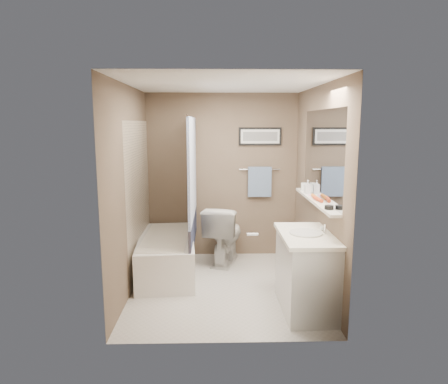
{
  "coord_description": "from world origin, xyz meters",
  "views": [
    {
      "loc": [
        -0.11,
        -4.59,
        1.97
      ],
      "look_at": [
        0.0,
        0.15,
        1.15
      ],
      "focal_mm": 32.0,
      "sensor_mm": 36.0,
      "label": 1
    }
  ],
  "objects_px": {
    "soap_bottle": "(308,187)",
    "toilet": "(224,234)",
    "vanity": "(306,274)",
    "bathtub": "(167,255)",
    "glass_jar": "(304,187)",
    "hair_brush_front": "(318,199)",
    "hair_brush_back": "(315,197)",
    "candle_bowl_near": "(329,207)"
  },
  "relations": [
    {
      "from": "candle_bowl_near",
      "to": "glass_jar",
      "type": "xyz_separation_m",
      "value": [
        0.0,
        1.13,
        0.03
      ]
    },
    {
      "from": "hair_brush_front",
      "to": "soap_bottle",
      "type": "height_order",
      "value": "soap_bottle"
    },
    {
      "from": "vanity",
      "to": "hair_brush_back",
      "type": "bearing_deg",
      "value": 68.33
    },
    {
      "from": "hair_brush_back",
      "to": "soap_bottle",
      "type": "bearing_deg",
      "value": 90.0
    },
    {
      "from": "soap_bottle",
      "to": "toilet",
      "type": "bearing_deg",
      "value": 146.8
    },
    {
      "from": "hair_brush_front",
      "to": "hair_brush_back",
      "type": "bearing_deg",
      "value": 90.0
    },
    {
      "from": "toilet",
      "to": "hair_brush_front",
      "type": "relative_size",
      "value": 3.77
    },
    {
      "from": "bathtub",
      "to": "toilet",
      "type": "relative_size",
      "value": 1.81
    },
    {
      "from": "toilet",
      "to": "hair_brush_back",
      "type": "height_order",
      "value": "hair_brush_back"
    },
    {
      "from": "bathtub",
      "to": "vanity",
      "type": "xyz_separation_m",
      "value": [
        1.6,
        -1.08,
        0.15
      ]
    },
    {
      "from": "toilet",
      "to": "hair_brush_front",
      "type": "xyz_separation_m",
      "value": [
        1.01,
        -1.17,
        0.72
      ]
    },
    {
      "from": "bathtub",
      "to": "glass_jar",
      "type": "height_order",
      "value": "glass_jar"
    },
    {
      "from": "vanity",
      "to": "bathtub",
      "type": "bearing_deg",
      "value": 145.07
    },
    {
      "from": "bathtub",
      "to": "glass_jar",
      "type": "distance_m",
      "value": 2.01
    },
    {
      "from": "glass_jar",
      "to": "soap_bottle",
      "type": "relative_size",
      "value": 0.61
    },
    {
      "from": "soap_bottle",
      "to": "vanity",
      "type": "bearing_deg",
      "value": -102.26
    },
    {
      "from": "candle_bowl_near",
      "to": "hair_brush_back",
      "type": "xyz_separation_m",
      "value": [
        0.0,
        0.57,
        0.0
      ]
    },
    {
      "from": "hair_brush_front",
      "to": "candle_bowl_near",
      "type": "bearing_deg",
      "value": -90.0
    },
    {
      "from": "hair_brush_front",
      "to": "hair_brush_back",
      "type": "xyz_separation_m",
      "value": [
        0.0,
        0.14,
        0.0
      ]
    },
    {
      "from": "bathtub",
      "to": "vanity",
      "type": "height_order",
      "value": "vanity"
    },
    {
      "from": "vanity",
      "to": "hair_brush_back",
      "type": "height_order",
      "value": "hair_brush_back"
    },
    {
      "from": "vanity",
      "to": "soap_bottle",
      "type": "bearing_deg",
      "value": 76.91
    },
    {
      "from": "toilet",
      "to": "soap_bottle",
      "type": "distance_m",
      "value": 1.44
    },
    {
      "from": "candle_bowl_near",
      "to": "vanity",
      "type": "bearing_deg",
      "value": 155.02
    },
    {
      "from": "vanity",
      "to": "soap_bottle",
      "type": "relative_size",
      "value": 5.5
    },
    {
      "from": "vanity",
      "to": "hair_brush_front",
      "type": "bearing_deg",
      "value": 60.94
    },
    {
      "from": "toilet",
      "to": "soap_bottle",
      "type": "height_order",
      "value": "soap_bottle"
    },
    {
      "from": "toilet",
      "to": "soap_bottle",
      "type": "xyz_separation_m",
      "value": [
        1.01,
        -0.66,
        0.78
      ]
    },
    {
      "from": "toilet",
      "to": "glass_jar",
      "type": "xyz_separation_m",
      "value": [
        1.01,
        -0.47,
        0.75
      ]
    },
    {
      "from": "bathtub",
      "to": "hair_brush_front",
      "type": "xyz_separation_m",
      "value": [
        1.79,
        -0.74,
        0.89
      ]
    },
    {
      "from": "toilet",
      "to": "soap_bottle",
      "type": "bearing_deg",
      "value": 162.08
    },
    {
      "from": "bathtub",
      "to": "hair_brush_back",
      "type": "height_order",
      "value": "hair_brush_back"
    },
    {
      "from": "candle_bowl_near",
      "to": "glass_jar",
      "type": "bearing_deg",
      "value": 90.0
    },
    {
      "from": "toilet",
      "to": "hair_brush_front",
      "type": "distance_m",
      "value": 1.71
    },
    {
      "from": "bathtub",
      "to": "glass_jar",
      "type": "xyz_separation_m",
      "value": [
        1.79,
        -0.04,
        0.92
      ]
    },
    {
      "from": "glass_jar",
      "to": "hair_brush_back",
      "type": "bearing_deg",
      "value": -90.0
    },
    {
      "from": "bathtub",
      "to": "candle_bowl_near",
      "type": "relative_size",
      "value": 16.67
    },
    {
      "from": "toilet",
      "to": "vanity",
      "type": "relative_size",
      "value": 0.92
    },
    {
      "from": "hair_brush_front",
      "to": "soap_bottle",
      "type": "relative_size",
      "value": 1.34
    },
    {
      "from": "candle_bowl_near",
      "to": "hair_brush_front",
      "type": "distance_m",
      "value": 0.43
    },
    {
      "from": "bathtub",
      "to": "candle_bowl_near",
      "type": "bearing_deg",
      "value": -37.95
    },
    {
      "from": "hair_brush_front",
      "to": "toilet",
      "type": "bearing_deg",
      "value": 130.91
    }
  ]
}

